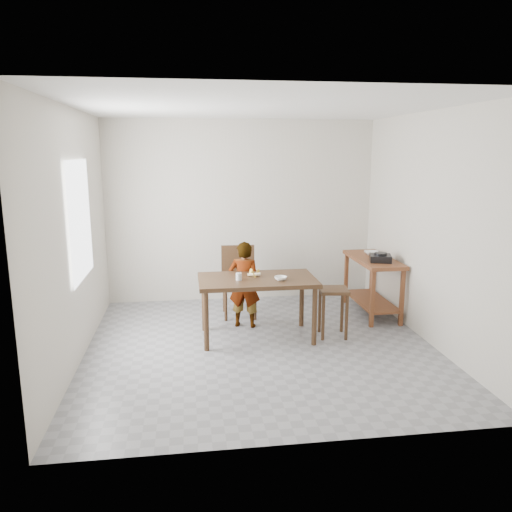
{
  "coord_description": "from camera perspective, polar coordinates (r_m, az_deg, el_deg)",
  "views": [
    {
      "loc": [
        -0.81,
        -5.43,
        2.24
      ],
      "look_at": [
        0.0,
        0.4,
        1.0
      ],
      "focal_mm": 35.0,
      "sensor_mm": 36.0,
      "label": 1
    }
  ],
  "objects": [
    {
      "name": "wall_left",
      "position": [
        5.63,
        -20.22,
        2.07
      ],
      "size": [
        0.04,
        4.0,
        2.7
      ],
      "primitive_type": "cube",
      "color": "beige",
      "rests_on": "ground"
    },
    {
      "name": "small_bowl",
      "position": [
        5.88,
        2.84,
        -2.56
      ],
      "size": [
        0.16,
        0.16,
        0.05
      ],
      "primitive_type": "imported",
      "rotation": [
        0.0,
        0.0,
        0.06
      ],
      "color": "white",
      "rests_on": "dining_table"
    },
    {
      "name": "child",
      "position": [
        6.41,
        -1.35,
        -3.28
      ],
      "size": [
        0.47,
        0.38,
        1.12
      ],
      "primitive_type": "imported",
      "rotation": [
        0.0,
        0.0,
        2.84
      ],
      "color": "silver",
      "rests_on": "floor"
    },
    {
      "name": "ceiling",
      "position": [
        5.51,
        0.6,
        16.89
      ],
      "size": [
        4.0,
        4.0,
        0.04
      ],
      "primitive_type": "cube",
      "color": "white",
      "rests_on": "wall_back"
    },
    {
      "name": "serving_bowl",
      "position": [
        7.24,
        13.07,
        0.33
      ],
      "size": [
        0.25,
        0.25,
        0.05
      ],
      "primitive_type": "imported",
      "rotation": [
        0.0,
        0.0,
        -0.19
      ],
      "color": "white",
      "rests_on": "prep_counter"
    },
    {
      "name": "dining_table",
      "position": [
        6.08,
        0.13,
        -5.97
      ],
      "size": [
        1.4,
        0.8,
        0.75
      ],
      "primitive_type": null,
      "color": "#3D2716",
      "rests_on": "floor"
    },
    {
      "name": "floor",
      "position": [
        5.94,
        0.54,
        -10.48
      ],
      "size": [
        4.0,
        4.0,
        0.04
      ],
      "primitive_type": "cube",
      "color": "gray",
      "rests_on": "ground"
    },
    {
      "name": "stool",
      "position": [
        6.23,
        8.78,
        -6.38
      ],
      "size": [
        0.38,
        0.38,
        0.61
      ],
      "primitive_type": null,
      "rotation": [
        0.0,
        0.0,
        -0.11
      ],
      "color": "#3D2716",
      "rests_on": "floor"
    },
    {
      "name": "window_pane",
      "position": [
        5.8,
        -19.43,
        3.88
      ],
      "size": [
        0.02,
        1.1,
        1.3
      ],
      "primitive_type": "cube",
      "color": "white",
      "rests_on": "wall_left"
    },
    {
      "name": "wall_back",
      "position": [
        7.55,
        -1.7,
        5.12
      ],
      "size": [
        4.0,
        0.04,
        2.7
      ],
      "primitive_type": "cube",
      "color": "beige",
      "rests_on": "ground"
    },
    {
      "name": "dining_chair",
      "position": [
        6.85,
        -1.94,
        -3.01
      ],
      "size": [
        0.47,
        0.47,
        0.96
      ],
      "primitive_type": null,
      "rotation": [
        0.0,
        0.0,
        -0.02
      ],
      "color": "#3D2716",
      "rests_on": "floor"
    },
    {
      "name": "glass_tumbler",
      "position": [
        5.87,
        -1.98,
        -2.36
      ],
      "size": [
        0.08,
        0.08,
        0.09
      ],
      "primitive_type": "cylinder",
      "rotation": [
        0.0,
        0.0,
        -0.15
      ],
      "color": "silver",
      "rests_on": "dining_table"
    },
    {
      "name": "gas_burner",
      "position": [
        6.83,
        14.04,
        -0.24
      ],
      "size": [
        0.34,
        0.34,
        0.09
      ],
      "primitive_type": "cube",
      "rotation": [
        0.0,
        0.0,
        -0.29
      ],
      "color": "black",
      "rests_on": "prep_counter"
    },
    {
      "name": "wall_right",
      "position": [
        6.19,
        19.43,
        2.95
      ],
      "size": [
        0.04,
        4.0,
        2.7
      ],
      "primitive_type": "cube",
      "color": "beige",
      "rests_on": "ground"
    },
    {
      "name": "banana",
      "position": [
        6.04,
        -0.22,
        -2.08
      ],
      "size": [
        0.19,
        0.15,
        0.06
      ],
      "primitive_type": null,
      "rotation": [
        0.0,
        0.0,
        -0.14
      ],
      "color": "#FDE552",
      "rests_on": "dining_table"
    },
    {
      "name": "wall_front",
      "position": [
        3.62,
        5.29,
        -2.42
      ],
      "size": [
        4.0,
        0.04,
        2.7
      ],
      "primitive_type": "cube",
      "color": "beige",
      "rests_on": "ground"
    },
    {
      "name": "prep_counter",
      "position": [
        7.15,
        13.12,
        -3.33
      ],
      "size": [
        0.5,
        1.2,
        0.8
      ],
      "primitive_type": null,
      "color": "brown",
      "rests_on": "floor"
    }
  ]
}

